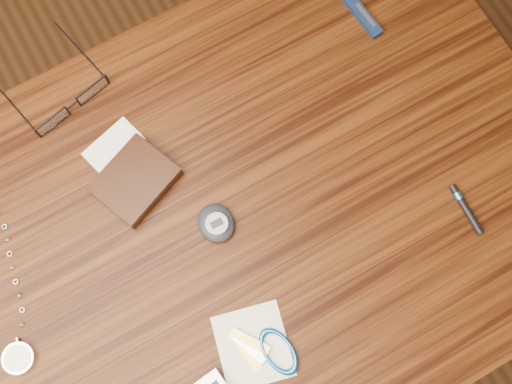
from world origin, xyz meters
TOP-DOWN VIEW (x-y plane):
  - ground at (0.00, 0.00)m, footprint 3.80×3.80m
  - desk at (0.00, 0.00)m, footprint 1.00×0.70m
  - wallet_and_card at (-0.10, 0.12)m, footprint 0.13×0.16m
  - eyeglasses at (-0.13, 0.28)m, footprint 0.16×0.16m
  - pocket_watch at (-0.35, -0.01)m, footprint 0.08×0.27m
  - pedometer at (-0.03, 0.01)m, footprint 0.05×0.06m
  - notepad_keys at (-0.05, -0.17)m, footprint 0.12×0.13m
  - pocket_knife at (0.33, 0.19)m, footprint 0.02×0.08m
  - black_blue_pen at (0.30, -0.14)m, footprint 0.01×0.08m

SIDE VIEW (x-z plane):
  - ground at x=0.00m, z-range 0.00..0.00m
  - desk at x=0.00m, z-range 0.27..1.02m
  - notepad_keys at x=-0.05m, z-range 0.75..0.76m
  - pocket_knife at x=0.33m, z-range 0.75..0.76m
  - black_blue_pen at x=0.30m, z-range 0.75..0.76m
  - pocket_watch at x=-0.35m, z-range 0.75..0.76m
  - pedometer at x=-0.03m, z-range 0.75..0.77m
  - wallet_and_card at x=-0.10m, z-range 0.75..0.77m
  - eyeglasses at x=-0.13m, z-range 0.75..0.78m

